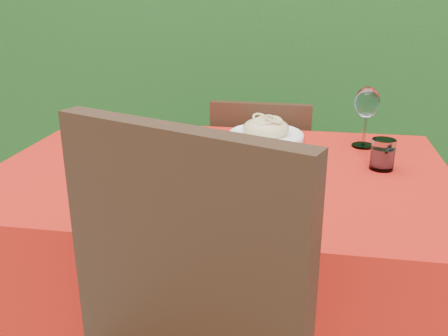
% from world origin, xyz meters
% --- Properties ---
extents(hedge, '(3.20, 0.55, 1.78)m').
position_xyz_m(hedge, '(0.00, 1.55, 0.92)').
color(hedge, black).
rests_on(hedge, ground).
extents(dining_table, '(1.26, 0.86, 0.75)m').
position_xyz_m(dining_table, '(0.00, 0.00, 0.60)').
color(dining_table, '#402614').
rests_on(dining_table, ground).
extents(chair_far, '(0.38, 0.38, 0.83)m').
position_xyz_m(chair_far, '(0.06, 0.59, 0.47)').
color(chair_far, black).
rests_on(chair_far, ground).
extents(pizza_plate, '(0.32, 0.32, 0.06)m').
position_xyz_m(pizza_plate, '(-0.04, -0.12, 0.77)').
color(pizza_plate, silver).
rests_on(pizza_plate, dining_table).
extents(pasta_plate, '(0.25, 0.25, 0.07)m').
position_xyz_m(pasta_plate, '(0.10, 0.31, 0.77)').
color(pasta_plate, white).
rests_on(pasta_plate, dining_table).
extents(water_glass, '(0.07, 0.07, 0.09)m').
position_xyz_m(water_glass, '(0.44, 0.07, 0.79)').
color(water_glass, silver).
rests_on(water_glass, dining_table).
extents(wine_glass, '(0.08, 0.08, 0.19)m').
position_xyz_m(wine_glass, '(0.41, 0.27, 0.88)').
color(wine_glass, silver).
rests_on(wine_glass, dining_table).
extents(fork, '(0.04, 0.20, 0.01)m').
position_xyz_m(fork, '(-0.35, -0.08, 0.75)').
color(fork, silver).
rests_on(fork, dining_table).
extents(steel_ramekin, '(0.08, 0.08, 0.03)m').
position_xyz_m(steel_ramekin, '(-0.48, 0.28, 0.76)').
color(steel_ramekin, silver).
rests_on(steel_ramekin, dining_table).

